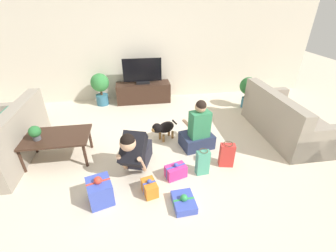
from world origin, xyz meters
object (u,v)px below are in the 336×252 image
(potted_plant_corner_right, at_px, (248,88))
(gift_box_d, at_px, (176,171))
(sofa_left, at_px, (3,141))
(potted_plant_back_left, at_px, (100,86))
(tabletop_plant, at_px, (35,132))
(person_kneeling, at_px, (135,150))
(gift_box_a, at_px, (100,191))
(dog, at_px, (164,128))
(gift_box_b, at_px, (184,202))
(gift_box_c, at_px, (150,188))
(sofa_right, at_px, (284,120))
(person_sitting, at_px, (198,131))
(gift_bag_a, at_px, (227,155))
(gift_bag_b, at_px, (203,162))
(coffee_table, at_px, (55,138))
(tv, at_px, (142,73))
(tv_console, at_px, (143,92))

(potted_plant_corner_right, distance_m, gift_box_d, 2.95)
(sofa_left, xyz_separation_m, potted_plant_back_left, (1.31, 1.88, 0.17))
(sofa_left, bearing_deg, tabletop_plant, 67.59)
(person_kneeling, xyz_separation_m, gift_box_a, (-0.46, -0.54, -0.18))
(dog, relative_size, gift_box_b, 1.39)
(gift_box_c, bearing_deg, potted_plant_corner_right, 43.99)
(sofa_right, xyz_separation_m, tabletop_plant, (-4.16, -0.24, 0.26))
(sofa_right, distance_m, person_sitting, 1.70)
(gift_bag_a, bearing_deg, gift_box_c, -161.56)
(person_kneeling, xyz_separation_m, gift_bag_b, (0.94, -0.23, -0.15))
(potted_plant_back_left, distance_m, gift_bag_a, 3.36)
(sofa_right, distance_m, coffee_table, 3.94)
(gift_box_c, bearing_deg, sofa_right, 23.53)
(coffee_table, xyz_separation_m, tv, (1.45, 2.12, 0.34))
(gift_box_c, bearing_deg, person_sitting, 46.56)
(gift_bag_b, bearing_deg, potted_plant_corner_right, 51.52)
(tv_console, bearing_deg, gift_box_c, -91.90)
(gift_box_b, bearing_deg, person_kneeling, 125.79)
(dog, relative_size, gift_bag_b, 1.22)
(sofa_left, height_order, person_sitting, person_sitting)
(potted_plant_corner_right, bearing_deg, gift_box_c, -136.01)
(potted_plant_corner_right, bearing_deg, gift_box_a, -142.04)
(potted_plant_back_left, height_order, gift_bag_b, potted_plant_back_left)
(gift_box_c, bearing_deg, dog, 74.24)
(gift_box_b, bearing_deg, coffee_table, 145.40)
(person_sitting, height_order, tabletop_plant, person_sitting)
(sofa_left, height_order, potted_plant_corner_right, sofa_left)
(tv_console, xyz_separation_m, person_kneeling, (-0.26, -2.56, 0.11))
(gift_box_c, bearing_deg, person_kneeling, 106.85)
(sofa_right, xyz_separation_m, tv, (-2.48, 1.94, 0.43))
(potted_plant_back_left, xyz_separation_m, person_kneeling, (0.74, -2.51, -0.11))
(potted_plant_corner_right, distance_m, dog, 2.37)
(gift_box_c, bearing_deg, gift_bag_a, 18.44)
(dog, bearing_deg, tabletop_plant, -107.06)
(potted_plant_back_left, distance_m, gift_box_c, 3.16)
(sofa_right, bearing_deg, tv_console, 52.00)
(coffee_table, distance_m, gift_bag_a, 2.61)
(tv_console, bearing_deg, person_kneeling, -95.71)
(gift_box_b, xyz_separation_m, tabletop_plant, (-1.97, 1.14, 0.50))
(tv, relative_size, person_kneeling, 1.13)
(tv, height_order, potted_plant_back_left, tv)
(tv, bearing_deg, sofa_left, -140.03)
(sofa_right, distance_m, gift_box_b, 2.60)
(gift_bag_b, bearing_deg, gift_box_d, -178.24)
(potted_plant_back_left, xyz_separation_m, gift_bag_a, (2.09, -2.61, -0.27))
(dog, bearing_deg, potted_plant_back_left, -172.78)
(gift_bag_b, bearing_deg, coffee_table, 162.62)
(coffee_table, bearing_deg, person_kneeling, -20.12)
(sofa_right, distance_m, gift_box_c, 2.83)
(person_kneeling, relative_size, gift_box_c, 2.83)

